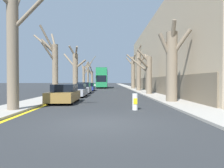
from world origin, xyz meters
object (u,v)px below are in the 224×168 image
object	(u,v)px
street_tree_left_4	(88,73)
street_tree_right_2	(139,70)
street_tree_left_3	(84,75)
street_tree_right_0	(172,64)
street_tree_left_1	(53,65)
street_tree_left_0	(12,42)
street_tree_right_1	(148,73)
street_tree_left_5	(92,77)
parked_car_1	(77,91)
parked_car_3	(89,87)
parked_car_0	(64,94)
parked_car_2	(84,88)
street_tree_left_2	(75,70)
double_decker_bus	(102,77)
street_tree_right_3	(133,71)
traffic_bollard	(135,102)

from	to	relation	value
street_tree_left_4	street_tree_right_2	xyz separation A→B (m)	(10.23, -18.01, -0.17)
street_tree_left_3	street_tree_right_0	bearing A→B (deg)	-68.60
street_tree_left_1	street_tree_right_0	xyz separation A→B (m)	(10.46, -5.01, -0.36)
street_tree_left_0	street_tree_left_4	size ratio (longest dim) A/B	0.98
street_tree_right_1	street_tree_left_5	bearing A→B (deg)	105.86
parked_car_1	parked_car_3	xyz separation A→B (m)	(0.00, 12.38, -0.01)
street_tree_left_5	parked_car_0	xyz separation A→B (m)	(1.94, -44.36, -2.26)
street_tree_left_5	parked_car_3	world-z (taller)	street_tree_left_5
street_tree_left_4	street_tree_left_3	bearing A→B (deg)	-88.51
street_tree_left_5	parked_car_2	world-z (taller)	street_tree_left_5
street_tree_right_1	street_tree_right_2	xyz separation A→B (m)	(0.09, 8.43, 0.82)
street_tree_right_1	street_tree_left_3	bearing A→B (deg)	120.86
street_tree_left_2	street_tree_right_1	bearing A→B (deg)	-33.50
street_tree_right_0	double_decker_bus	distance (m)	33.18
street_tree_left_5	parked_car_0	world-z (taller)	street_tree_left_5
street_tree_left_5	double_decker_bus	distance (m)	12.53
street_tree_left_4	street_tree_right_3	xyz separation A→B (m)	(10.35, -9.28, 0.17)
street_tree_right_1	parked_car_1	size ratio (longest dim) A/B	1.27
street_tree_left_4	double_decker_bus	world-z (taller)	street_tree_left_4
street_tree_left_1	parked_car_2	xyz separation A→B (m)	(2.19, 6.58, -2.63)
street_tree_left_1	parked_car_0	bearing A→B (deg)	-65.81
street_tree_left_2	street_tree_right_0	bearing A→B (deg)	-57.03
street_tree_right_0	street_tree_right_3	bearing A→B (deg)	89.79
parked_car_0	parked_car_2	distance (m)	11.45
street_tree_left_2	parked_car_3	world-z (taller)	street_tree_left_2
street_tree_left_1	parked_car_3	distance (m)	13.87
street_tree_right_0	traffic_bollard	size ratio (longest dim) A/B	6.50
parked_car_1	parked_car_3	size ratio (longest dim) A/B	0.99
street_tree_left_2	parked_car_3	size ratio (longest dim) A/B	1.60
street_tree_right_2	parked_car_3	xyz separation A→B (m)	(-8.24, 1.03, -2.81)
double_decker_bus	parked_car_1	world-z (taller)	double_decker_bus
street_tree_left_0	street_tree_left_3	xyz separation A→B (m)	(0.06, 29.82, -1.00)
street_tree_left_3	street_tree_left_4	bearing A→B (deg)	91.49
street_tree_left_0	street_tree_right_2	xyz separation A→B (m)	(10.04, 21.71, -0.33)
street_tree_right_2	traffic_bollard	xyz separation A→B (m)	(-3.27, -21.17, -2.97)
street_tree_left_5	double_decker_bus	xyz separation A→B (m)	(3.66, -11.98, -0.34)
street_tree_right_0	traffic_bollard	bearing A→B (deg)	-131.19
traffic_bollard	street_tree_left_1	bearing A→B (deg)	129.19
street_tree_right_3	parked_car_2	world-z (taller)	street_tree_right_3
street_tree_left_0	parked_car_3	world-z (taller)	street_tree_left_0
parked_car_0	street_tree_left_1	bearing A→B (deg)	114.19
street_tree_left_3	street_tree_left_5	bearing A→B (deg)	90.64
street_tree_left_0	parked_car_0	size ratio (longest dim) A/B	1.84
street_tree_left_5	street_tree_right_1	distance (m)	36.93
street_tree_right_2	street_tree_right_3	distance (m)	8.74
street_tree_left_2	street_tree_right_1	distance (m)	12.01
street_tree_left_1	traffic_bollard	xyz separation A→B (m)	(7.16, -8.78, -2.85)
street_tree_left_4	street_tree_left_0	bearing A→B (deg)	-89.72
double_decker_bus	traffic_bollard	distance (m)	36.50
parked_car_0	parked_car_2	world-z (taller)	parked_car_2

